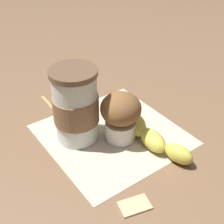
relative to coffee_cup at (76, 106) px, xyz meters
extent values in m
plane|color=brown|center=(0.06, -0.03, -0.08)|extent=(3.00, 3.00, 0.00)
cube|color=beige|center=(0.06, -0.03, -0.08)|extent=(0.28, 0.28, 0.00)
cylinder|color=silver|center=(0.00, 0.00, 0.00)|extent=(0.09, 0.09, 0.14)
cylinder|color=brown|center=(0.00, 0.00, 0.07)|extent=(0.09, 0.09, 0.01)
cylinder|color=#846042|center=(0.00, 0.00, -0.01)|extent=(0.09, 0.09, 0.05)
cylinder|color=white|center=(0.07, -0.05, -0.05)|extent=(0.06, 0.06, 0.04)
ellipsoid|color=brown|center=(0.07, -0.05, 0.00)|extent=(0.08, 0.08, 0.06)
ellipsoid|color=#D6CC4C|center=(0.13, 0.00, -0.06)|extent=(0.06, 0.06, 0.04)
ellipsoid|color=#D6CC4C|center=(0.11, -0.05, -0.06)|extent=(0.06, 0.08, 0.04)
ellipsoid|color=#D6CC4C|center=(0.11, -0.11, -0.06)|extent=(0.04, 0.07, 0.04)
ellipsoid|color=#D6CC4C|center=(0.12, -0.17, -0.06)|extent=(0.04, 0.06, 0.04)
cube|color=#E0B27F|center=(-0.01, -0.21, -0.07)|extent=(0.06, 0.04, 0.01)
cube|color=tan|center=(0.00, 0.13, -0.08)|extent=(0.01, 0.11, 0.00)
camera|label=1|loc=(-0.21, -0.46, 0.34)|focal=50.00mm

